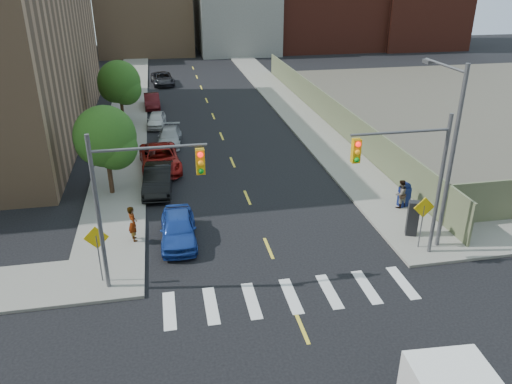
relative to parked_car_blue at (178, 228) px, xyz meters
name	(u,v)px	position (x,y,z in m)	size (l,w,h in m)	color
ground	(317,364)	(4.31, -9.55, -0.75)	(160.00, 160.00, 0.00)	black
sidewalk_nw	(131,95)	(-3.44, 31.95, -0.67)	(3.50, 73.00, 0.15)	gray
sidewalk_ne	(272,89)	(12.06, 31.95, -0.67)	(3.50, 73.00, 0.15)	gray
fence_north	(327,109)	(13.91, 18.45, 0.50)	(0.12, 44.00, 2.50)	#6D724F
gravel_lot	(498,106)	(32.31, 20.45, -0.72)	(36.00, 42.00, 0.06)	#595447
bg_bldg_west	(34,15)	(-17.69, 60.45, 5.25)	(14.00, 18.00, 12.00)	#592319
bg_bldg_midwest	(144,2)	(-1.69, 62.45, 6.75)	(14.00, 16.00, 15.00)	#8C6B4C
bg_bldg_center	(235,18)	(12.31, 60.45, 4.25)	(12.00, 16.00, 10.00)	gray
signal_nw	(135,191)	(-1.67, -3.55, 3.78)	(4.59, 0.30, 7.00)	#59595E
signal_ne	(411,170)	(10.30, -3.55, 3.78)	(4.59, 0.30, 7.00)	#59595E
streetlight_ne	(449,145)	(12.51, -2.65, 4.47)	(0.25, 3.70, 9.00)	#59595E
warn_sign_nw	(97,244)	(-3.49, -3.05, 1.25)	(1.06, 0.06, 2.83)	#59595E
warn_sign_ne	(423,213)	(11.51, -3.05, 1.25)	(1.06, 0.06, 2.83)	#59595E
warn_sign_midwest	(116,142)	(-3.49, 10.45, 1.25)	(1.06, 0.06, 2.83)	#59595E
tree_west_near	(106,140)	(-3.69, 6.49, 2.73)	(3.66, 3.64, 5.52)	#332114
tree_west_far	(119,85)	(-3.69, 21.49, 2.73)	(3.66, 3.64, 5.52)	#332114
parked_car_blue	(178,228)	(0.00, 0.00, 0.00)	(1.76, 4.38, 1.49)	#1C3E9C
parked_car_black	(158,179)	(-0.88, 6.50, 0.03)	(1.64, 4.70, 1.55)	black
parked_car_red	(160,159)	(-0.71, 10.09, 0.03)	(2.57, 5.56, 1.55)	maroon
parked_car_silver	(170,137)	(0.11, 15.17, -0.13)	(1.73, 4.26, 1.24)	#999CA0
parked_car_white	(156,120)	(-0.84, 20.15, -0.12)	(1.47, 3.66, 1.25)	silver
parked_car_maroon	(152,101)	(-1.19, 26.48, -0.06)	(1.44, 4.14, 1.36)	#3D0C0F
parked_car_grey	(162,79)	(0.06, 36.79, -0.04)	(2.34, 5.08, 1.41)	black
mailbox	(404,194)	(12.88, 1.38, 0.11)	(0.68, 0.58, 1.45)	#0E1A54
payphone	(413,218)	(11.72, -1.83, 0.33)	(0.55, 0.45, 1.85)	black
pedestrian_west	(133,224)	(-2.20, 0.30, 0.33)	(0.68, 0.44, 1.85)	gray
pedestrian_east	(400,194)	(12.54, 1.22, 0.24)	(0.81, 0.63, 1.66)	gray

